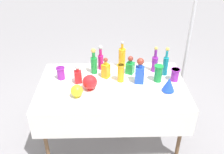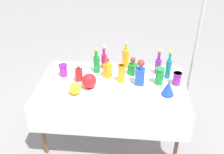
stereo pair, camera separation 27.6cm
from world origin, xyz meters
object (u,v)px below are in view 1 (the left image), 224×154
Objects in this scene: slender_vase_0 at (158,73)px; square_decanter_2 at (78,75)px; canopy_pole at (190,33)px; tall_bottle_2 at (155,62)px; tall_bottle_3 at (101,59)px; tall_bottle_4 at (166,64)px; square_decanter_1 at (140,72)px; slender_vase_3 at (121,72)px; slender_vase_2 at (61,73)px; round_bowl_1 at (77,91)px; slender_vase_1 at (175,74)px; round_bowl_0 at (90,82)px; square_decanter_3 at (130,66)px; tall_bottle_1 at (94,63)px; square_decanter_0 at (106,69)px; tall_bottle_0 at (122,57)px; fluted_vase_0 at (169,84)px; cardboard_box_behind_left at (140,82)px.

square_decanter_2 is at bearing -179.78° from slender_vase_0.
tall_bottle_2 is at bearing -145.35° from canopy_pole.
tall_bottle_3 is 0.81m from tall_bottle_4.
square_decanter_1 is 1.43× the size of slender_vase_3.
round_bowl_1 is (0.22, -0.37, -0.01)m from slender_vase_2.
canopy_pole is (0.30, 0.57, 0.28)m from slender_vase_1.
square_decanter_3 is at bearing 35.36° from round_bowl_0.
square_decanter_0 is at bearing -36.22° from tall_bottle_1.
tall_bottle_4 is (0.87, -0.06, 0.01)m from tall_bottle_1.
tall_bottle_0 is at bearing 161.98° from tall_bottle_2.
tall_bottle_3 is 0.38m from square_decanter_3.
fluted_vase_0 is at bearing -24.15° from square_decanter_0.
square_decanter_0 reaches higher than slender_vase_3.
slender_vase_3 is at bearing 172.09° from square_decanter_1.
square_decanter_2 is 1.12× the size of slender_vase_0.
tall_bottle_3 is at bearing 67.44° from round_bowl_1.
tall_bottle_4 is 2.09× the size of round_bowl_0.
tall_bottle_0 is at bearing 11.91° from tall_bottle_3.
slender_vase_3 is (-0.22, 0.03, -0.02)m from square_decanter_1.
slender_vase_0 is 0.23m from fluted_vase_0.
slender_vase_3 is 1.56× the size of round_bowl_1.
tall_bottle_3 is at bearing 25.72° from slender_vase_2.
round_bowl_0 is (-0.99, -0.16, 0.01)m from slender_vase_1.
round_bowl_0 is at bearing -104.11° from tall_bottle_3.
square_decanter_3 is at bearing 174.18° from tall_bottle_4.
tall_bottle_1 is 1.02× the size of tall_bottle_3.
tall_bottle_1 is at bearing 176.16° from tall_bottle_4.
cardboard_box_behind_left is at bearing 56.87° from tall_bottle_0.
slender_vase_1 is (0.61, -0.36, -0.05)m from tall_bottle_0.
slender_vase_1 is at bearing 4.08° from square_decanter_1.
square_decanter_0 is 1.75× the size of slender_vase_2.
slender_vase_1 reaches higher than slender_vase_2.
square_decanter_3 is (0.63, 0.19, 0.01)m from square_decanter_2.
tall_bottle_1 reaches higher than cardboard_box_behind_left.
tall_bottle_4 is 2.59× the size of round_bowl_1.
fluted_vase_0 is 0.96× the size of round_bowl_0.
round_bowl_1 is (-1.00, -0.08, -0.01)m from fluted_vase_0.
fluted_vase_0 is (0.08, -0.45, -0.04)m from tall_bottle_2.
tall_bottle_3 is 1.04× the size of square_decanter_1.
tall_bottle_2 is at bearing 29.62° from round_bowl_1.
square_decanter_2 is at bearing -130.80° from tall_bottle_1.
square_decanter_3 is 0.48× the size of cardboard_box_behind_left.
cardboard_box_behind_left is (-0.15, 1.08, -0.67)m from fluted_vase_0.
square_decanter_0 is at bearing -73.08° from tall_bottle_3.
round_bowl_1 is at bearing -157.18° from tall_bottle_4.
tall_bottle_3 is 1.23m from canopy_pole.
square_decanter_1 is 1.81× the size of round_bowl_0.
square_decanter_1 is 1.35× the size of square_decanter_3.
slender_vase_0 is 0.07× the size of canopy_pole.
tall_bottle_1 is at bearing 168.38° from slender_vase_1.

